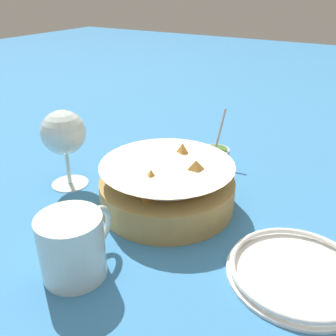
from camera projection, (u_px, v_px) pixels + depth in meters
name	position (u px, v px, depth m)	size (l,w,h in m)	color
ground_plane	(186.00, 211.00, 0.62)	(4.00, 4.00, 0.00)	teal
food_basket	(168.00, 186.00, 0.62)	(0.22, 0.22, 0.10)	#B2894C
sauce_cup	(216.00, 155.00, 0.77)	(0.07, 0.06, 0.11)	#B7B7BC
wine_glass	(64.00, 135.00, 0.66)	(0.08, 0.08, 0.14)	silver
beer_mug	(73.00, 248.00, 0.47)	(0.12, 0.08, 0.09)	silver
side_plate	(297.00, 271.00, 0.48)	(0.18, 0.18, 0.01)	white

